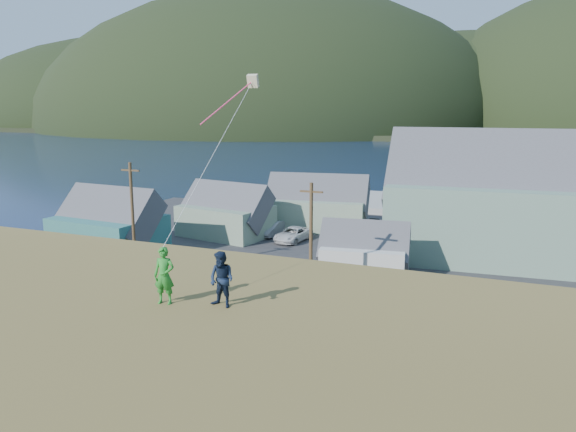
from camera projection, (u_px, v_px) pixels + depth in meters
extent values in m
plane|color=#0A1638|center=(348.00, 316.00, 35.99)|extent=(900.00, 900.00, 0.00)
cube|color=#4C3D19|center=(339.00, 326.00, 34.16)|extent=(110.00, 8.00, 0.10)
cube|color=#28282B|center=(399.00, 252.00, 51.45)|extent=(72.00, 36.00, 0.12)
cube|color=gray|center=(387.00, 203.00, 74.50)|extent=(26.00, 14.00, 0.90)
cube|color=black|center=(499.00, 125.00, 336.13)|extent=(900.00, 320.00, 2.00)
ellipsoid|color=black|center=(143.00, 122.00, 370.78)|extent=(240.00, 216.00, 108.00)
ellipsoid|color=black|center=(269.00, 125.00, 316.05)|extent=(260.00, 234.00, 143.00)
ellipsoid|color=black|center=(460.00, 125.00, 315.94)|extent=(200.00, 180.00, 100.00)
cube|color=#2F6A6E|center=(109.00, 234.00, 50.65)|extent=(9.38, 7.36, 3.32)
cube|color=#47474C|center=(107.00, 207.00, 50.16)|extent=(9.86, 7.14, 6.37)
cube|color=slate|center=(226.00, 221.00, 57.13)|extent=(9.64, 7.31, 3.10)
cube|color=#47474C|center=(225.00, 198.00, 56.67)|extent=(10.10, 7.22, 5.64)
cube|color=beige|center=(364.00, 261.00, 43.50)|extent=(6.88, 5.32, 2.54)
cube|color=#47474C|center=(365.00, 237.00, 43.13)|extent=(7.37, 5.38, 4.52)
cube|color=slate|center=(317.00, 213.00, 60.55)|extent=(11.13, 7.66, 3.30)
cube|color=#47474C|center=(317.00, 190.00, 60.05)|extent=(11.61, 7.66, 6.12)
cylinder|color=#47331E|center=(133.00, 221.00, 42.87)|extent=(0.24, 0.24, 8.94)
cylinder|color=#47331E|center=(311.00, 243.00, 37.67)|extent=(0.24, 0.24, 8.15)
imported|color=black|center=(374.00, 224.00, 59.74)|extent=(2.10, 4.24, 1.39)
imported|color=#99989D|center=(272.00, 228.00, 57.45)|extent=(1.76, 4.43, 1.43)
imported|color=silver|center=(333.00, 222.00, 60.45)|extent=(2.26, 5.31, 1.53)
imported|color=navy|center=(413.00, 241.00, 51.74)|extent=(1.86, 4.60, 1.57)
imported|color=silver|center=(293.00, 234.00, 54.99)|extent=(2.92, 5.17, 1.36)
imported|color=maroon|center=(291.00, 218.00, 62.52)|extent=(2.63, 5.64, 1.56)
imported|color=#2F5577|center=(450.00, 230.00, 56.47)|extent=(1.76, 4.73, 1.54)
imported|color=#227D25|center=(164.00, 276.00, 17.42)|extent=(0.73, 0.56, 1.81)
imported|color=#142037|center=(222.00, 280.00, 17.14)|extent=(0.95, 0.80, 1.74)
cube|color=beige|center=(253.00, 81.00, 24.28)|extent=(0.50, 0.48, 0.60)
cylinder|color=#FF4374|center=(227.00, 102.00, 23.53)|extent=(0.06, 0.06, 3.31)
cylinder|color=white|center=(216.00, 150.00, 20.76)|extent=(0.02, 0.02, 10.07)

